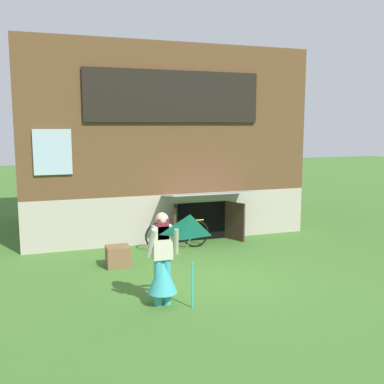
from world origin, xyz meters
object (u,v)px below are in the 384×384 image
object	(u,v)px
kite	(190,237)
wooden_crate	(118,256)
person	(162,266)
bicycle_yellow	(177,234)

from	to	relation	value
kite	wooden_crate	distance (m)	3.19
person	wooden_crate	bearing A→B (deg)	101.71
person	kite	world-z (taller)	person
kite	wooden_crate	size ratio (longest dim) A/B	3.13
kite	bicycle_yellow	size ratio (longest dim) A/B	0.96
person	kite	xyz separation A→B (m)	(0.35, -0.49, 0.62)
bicycle_yellow	wooden_crate	world-z (taller)	bicycle_yellow
kite	wooden_crate	xyz separation A→B (m)	(-0.72, 2.92, -1.09)
person	wooden_crate	xyz separation A→B (m)	(-0.38, 2.43, -0.46)
bicycle_yellow	person	bearing A→B (deg)	-108.87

